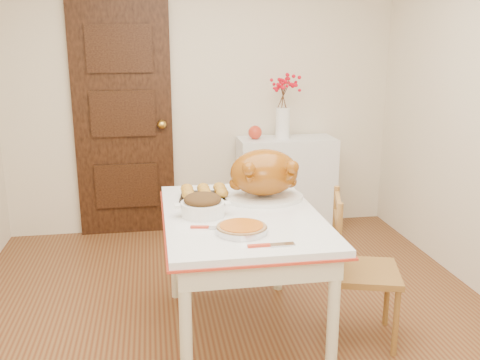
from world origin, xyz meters
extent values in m
cube|color=#562712|center=(0.00, 0.00, 0.00)|extent=(3.50, 4.00, 0.00)
cube|color=beige|center=(0.00, 2.00, 1.25)|extent=(3.50, 0.00, 2.50)
cube|color=beige|center=(0.00, -2.00, 1.25)|extent=(3.50, 0.00, 2.50)
cube|color=black|center=(-0.70, 1.97, 1.03)|extent=(0.85, 0.06, 2.06)
cube|color=white|center=(0.73, 1.78, 0.43)|extent=(0.87, 0.39, 0.87)
sphere|color=red|center=(0.44, 1.78, 0.93)|extent=(0.12, 0.12, 0.12)
cylinder|color=#B15413|center=(-0.03, -0.28, 0.80)|extent=(0.32, 0.32, 0.05)
cylinder|color=white|center=(0.11, 0.52, 0.83)|extent=(0.07, 0.07, 0.11)
camera|label=1|loc=(-0.46, -2.77, 1.72)|focal=39.64mm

